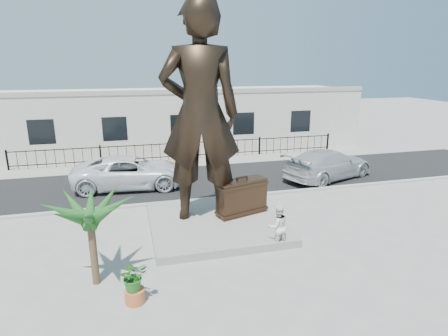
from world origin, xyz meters
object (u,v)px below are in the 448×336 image
Objects in this scene: suitcase at (242,197)px; car_white at (131,172)px; statue at (200,114)px; tourist at (278,226)px.

suitcase is 0.35× the size of car_white.
statue reaches higher than car_white.
statue reaches higher than tourist.
car_white is (-4.91, 8.34, 0.02)m from tourist.
car_white is (-4.38, 5.73, -0.21)m from suitcase.
suitcase reaches higher than car_white.
tourist is at bearing 138.66° from statue.
tourist is (0.53, -2.61, -0.23)m from suitcase.
suitcase is (1.67, -0.20, -3.48)m from statue.
car_white is (-2.71, 5.53, -3.69)m from statue.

